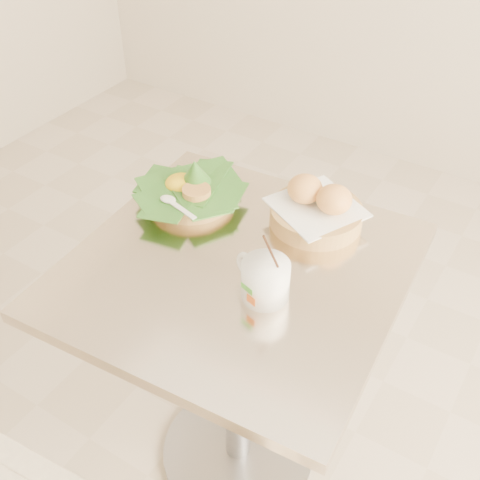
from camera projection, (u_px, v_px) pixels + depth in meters
The scene contains 5 objects.
floor at pixel (193, 418), 1.88m from camera, with size 3.60×3.60×0.00m, color beige.
cafe_table at pixel (237, 333), 1.45m from camera, with size 0.74×0.74×0.75m.
rice_basket at pixel (191, 188), 1.47m from camera, with size 0.26×0.26×0.13m.
bread_basket at pixel (317, 209), 1.40m from camera, with size 0.25×0.25×0.11m.
coffee_mug at pixel (264, 279), 1.21m from camera, with size 0.13×0.11×0.17m.
Camera 1 is at (0.71, -0.85, 1.62)m, focal length 45.00 mm.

